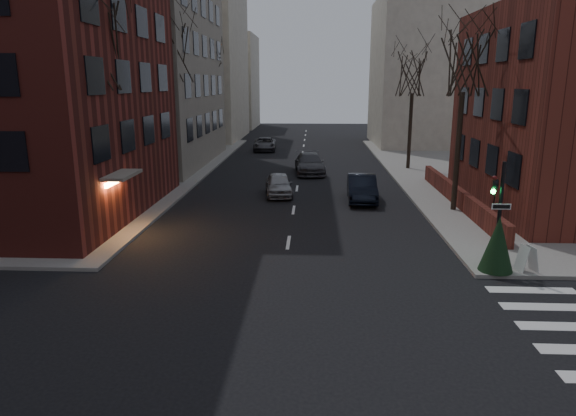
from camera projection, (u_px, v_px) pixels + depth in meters
The scene contains 19 objects.
ground at pixel (262, 409), 11.21m from camera, with size 160.00×160.00×0.00m, color black.
low_wall_right at pixel (458, 197), 29.05m from camera, with size 0.35×16.00×1.00m, color maroon.
building_distant_la at pixel (184, 65), 63.13m from camera, with size 14.00×16.00×18.00m, color beige.
building_distant_ra at pixel (439, 73), 57.10m from camera, with size 14.00×14.00×16.00m, color beige.
building_distant_lb at pixel (224, 82), 80.00m from camera, with size 10.00×12.00×14.00m, color beige.
traffic_signal at pixel (497, 221), 19.11m from camera, with size 0.76×0.44×4.00m.
tree_left_a at pixel (96, 48), 23.19m from camera, with size 4.18×4.18×10.26m.
tree_left_b at pixel (169, 52), 34.73m from camera, with size 4.40×4.40×10.80m.
tree_left_c at pixel (210, 71), 48.52m from camera, with size 3.96×3.96×9.72m.
tree_right_a at pixel (465, 61), 26.34m from camera, with size 3.96×3.96×9.72m.
tree_right_b at pixel (413, 74), 40.03m from camera, with size 3.74×3.74×9.18m.
streetlamp_near at pixel (165, 127), 31.93m from camera, with size 0.36×0.36×6.28m.
streetlamp_far at pixel (221, 110), 51.33m from camera, with size 0.36×0.36×6.28m.
parked_sedan at pixel (362, 188), 30.73m from camera, with size 1.65×4.73×1.56m, color black.
car_lane_silver at pixel (279, 184), 32.27m from camera, with size 1.64×4.07×1.39m, color gray.
car_lane_gray at pixel (310, 164), 40.03m from camera, with size 2.18×5.36×1.56m, color #434348.
car_lane_far at pixel (265, 144), 53.47m from camera, with size 2.25×4.88×1.36m, color #434247.
sandwich_board at pixel (527, 258), 18.88m from camera, with size 0.43×0.61×0.98m, color silver.
evergreen_shrub at pixel (498, 244), 18.80m from camera, with size 1.24×1.24×2.06m, color #15311C.
Camera 1 is at (1.05, -9.80, 6.94)m, focal length 32.00 mm.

